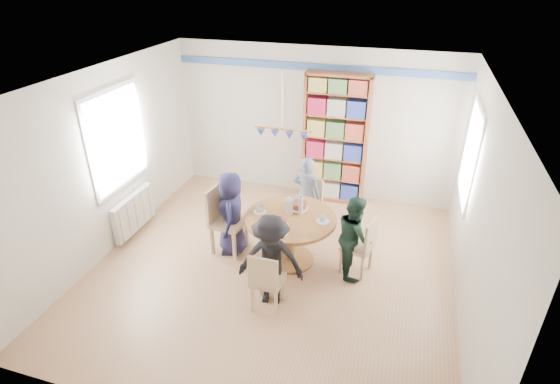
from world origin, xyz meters
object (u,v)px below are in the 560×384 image
at_px(chair_far, 309,201).
at_px(person_near, 271,261).
at_px(chair_left, 223,217).
at_px(person_right, 354,236).
at_px(dining_table, 290,228).
at_px(chair_near, 266,279).
at_px(person_left, 231,213).
at_px(chair_right, 363,244).
at_px(radiator, 134,213).
at_px(person_far, 306,194).
at_px(bookshelf, 335,141).

bearing_deg(chair_far, person_near, -91.15).
xyz_separation_m(chair_left, person_right, (1.94, 0.01, 0.02)).
distance_m(dining_table, person_near, 0.90).
bearing_deg(chair_near, person_right, 49.31).
height_order(person_left, person_near, person_left).
bearing_deg(dining_table, person_right, 0.06).
xyz_separation_m(chair_right, chair_near, (-1.04, -1.09, -0.01)).
relative_size(chair_right, person_right, 0.74).
bearing_deg(chair_far, chair_left, -136.18).
bearing_deg(radiator, chair_near, -22.87).
height_order(chair_left, chair_far, chair_left).
bearing_deg(chair_far, person_right, -49.25).
xyz_separation_m(person_far, bookshelf, (0.22, 1.18, 0.49)).
bearing_deg(chair_right, person_right, -173.18).
bearing_deg(person_near, chair_far, 80.43).
height_order(radiator, chair_far, chair_far).
relative_size(chair_far, person_left, 0.66).
height_order(dining_table, chair_near, chair_near).
relative_size(chair_right, bookshelf, 0.38).
relative_size(chair_right, person_near, 0.70).
xyz_separation_m(dining_table, chair_left, (-1.03, -0.01, 0.02)).
height_order(chair_far, chair_near, same).
bearing_deg(chair_left, chair_near, -46.17).
xyz_separation_m(dining_table, person_near, (-0.00, -0.90, 0.08)).
bearing_deg(dining_table, person_near, -90.18).
xyz_separation_m(dining_table, chair_far, (0.04, 1.01, -0.08)).
height_order(person_right, person_near, person_near).
bearing_deg(chair_right, radiator, 179.85).
relative_size(chair_far, chair_near, 1.00).
height_order(chair_far, person_near, person_near).
bearing_deg(chair_left, chair_right, 0.75).
xyz_separation_m(chair_left, person_near, (1.03, -0.89, 0.06)).
height_order(chair_right, person_far, person_far).
relative_size(chair_near, person_right, 0.72).
bearing_deg(bookshelf, chair_right, -68.81).
height_order(person_left, bookshelf, bookshelf).
distance_m(dining_table, chair_far, 1.02).
bearing_deg(person_right, person_far, 26.55).
bearing_deg(chair_far, person_far, -99.47).
bearing_deg(person_left, chair_near, 21.87).
bearing_deg(radiator, person_near, -19.48).
distance_m(radiator, chair_left, 1.60).
bearing_deg(radiator, bookshelf, 35.68).
distance_m(radiator, chair_near, 2.82).
bearing_deg(bookshelf, person_near, -94.54).
xyz_separation_m(chair_far, person_near, (-0.04, -1.91, 0.16)).
xyz_separation_m(chair_near, person_near, (0.01, 0.17, 0.16)).
relative_size(person_left, person_right, 1.08).
bearing_deg(person_near, person_left, 126.65).
relative_size(chair_left, chair_far, 1.22).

